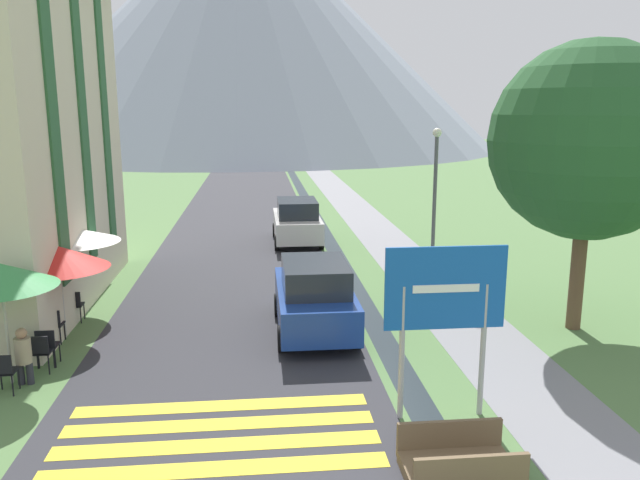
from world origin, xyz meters
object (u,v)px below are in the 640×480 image
object	(u,v)px
parked_car_far	(297,221)
streetlamp	(435,191)
cafe_umbrella_middle_red	(59,257)
road_sign	(445,303)
cafe_umbrella_front_green	(1,276)
cafe_chair_near_right	(47,344)
person_standing_terrace	(49,289)
person_seated_far	(39,322)
tree_by_path	(589,141)
cafe_chair_nearest	(4,370)
parked_car_near	(315,296)
cafe_chair_middle	(53,323)
cafe_chair_far_right	(74,304)
cafe_umbrella_rear_white	(73,235)
footbridge	(459,463)
person_seated_near	(23,353)
cafe_chair_near_left	(41,350)

from	to	relation	value
parked_car_far	streetlamp	bearing A→B (deg)	-56.88
parked_car_far	cafe_umbrella_middle_red	xyz separation A→B (m)	(-6.33, -10.18, 1.10)
streetlamp	road_sign	bearing A→B (deg)	-104.78
parked_car_far	cafe_umbrella_front_green	size ratio (longest dim) A/B	1.65
cafe_chair_near_right	road_sign	bearing A→B (deg)	-20.99
road_sign	person_standing_terrace	bearing A→B (deg)	147.00
road_sign	person_seated_far	distance (m)	9.24
tree_by_path	cafe_chair_nearest	bearing A→B (deg)	-169.15
parked_car_near	cafe_chair_near_right	size ratio (longest dim) A/B	4.79
person_seated_far	cafe_chair_middle	bearing A→B (deg)	71.08
cafe_chair_far_right	cafe_umbrella_rear_white	world-z (taller)	cafe_umbrella_rear_white
footbridge	parked_car_far	bearing A→B (deg)	94.60
cafe_chair_far_right	person_standing_terrace	bearing A→B (deg)	-117.17
cafe_chair_nearest	person_seated_far	size ratio (longest dim) A/B	0.67
road_sign	cafe_chair_far_right	world-z (taller)	road_sign
cafe_umbrella_front_green	person_seated_near	bearing A→B (deg)	-18.37
footbridge	road_sign	bearing A→B (deg)	81.93
footbridge	tree_by_path	distance (m)	9.01
parked_car_far	cafe_chair_far_right	xyz separation A→B (m)	(-6.40, -9.10, -0.40)
cafe_chair_near_left	cafe_umbrella_middle_red	world-z (taller)	cafe_umbrella_middle_red
parked_car_near	cafe_chair_far_right	size ratio (longest dim) A/B	4.79
cafe_chair_far_right	person_standing_terrace	xyz separation A→B (m)	(-0.48, -0.35, 0.51)
cafe_chair_middle	person_seated_far	distance (m)	0.52
cafe_umbrella_front_green	cafe_umbrella_middle_red	size ratio (longest dim) A/B	1.07
cafe_chair_far_right	tree_by_path	world-z (taller)	tree_by_path
cafe_chair_near_right	person_seated_far	world-z (taller)	person_seated_far
parked_car_near	cafe_chair_near_left	world-z (taller)	parked_car_near
cafe_umbrella_rear_white	cafe_chair_nearest	bearing A→B (deg)	-89.99
cafe_chair_far_right	person_seated_far	bearing A→B (deg)	-70.22
parked_car_far	cafe_umbrella_rear_white	world-z (taller)	cafe_umbrella_rear_white
cafe_chair_near_right	person_seated_far	bearing A→B (deg)	116.61
footbridge	cafe_chair_near_left	world-z (taller)	cafe_chair_near_left
cafe_chair_near_left	cafe_chair_middle	xyz separation A→B (m)	(-0.26, 1.70, 0.00)
cafe_umbrella_front_green	person_seated_near	world-z (taller)	cafe_umbrella_front_green
footbridge	cafe_chair_middle	distance (m)	10.02
cafe_chair_near_left	tree_by_path	world-z (taller)	tree_by_path
parked_car_near	person_seated_near	xyz separation A→B (m)	(-6.10, -2.43, -0.25)
cafe_chair_far_right	cafe_umbrella_rear_white	xyz separation A→B (m)	(-0.18, 0.98, 1.62)
parked_car_far	person_seated_near	world-z (taller)	parked_car_far
cafe_chair_middle	tree_by_path	size ratio (longest dim) A/B	0.12
parked_car_near	parked_car_far	xyz separation A→B (m)	(0.24, 10.39, 0.00)
cafe_chair_near_left	person_seated_near	distance (m)	0.56
cafe_umbrella_front_green	streetlamp	bearing A→B (deg)	31.96
cafe_chair_near_left	tree_by_path	xyz separation A→B (m)	(12.52, 1.49, 4.19)
footbridge	parked_car_far	xyz separation A→B (m)	(-1.36, 16.85, 0.68)
road_sign	parked_car_near	bearing A→B (deg)	112.17
cafe_chair_near_right	cafe_chair_middle	xyz separation A→B (m)	(-0.29, 1.36, 0.00)
parked_car_near	person_seated_far	world-z (taller)	parked_car_near
cafe_umbrella_middle_red	person_seated_near	xyz separation A→B (m)	(-0.02, -2.64, -1.34)
cafe_chair_far_right	person_seated_far	world-z (taller)	person_seated_far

